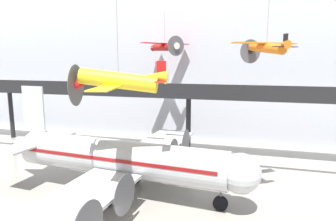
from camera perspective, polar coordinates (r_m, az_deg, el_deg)
hangar_back_wall at (r=48.67m, az=5.81°, el=9.10°), size 140.00×3.00×25.15m
mezzanine_walkway at (r=40.63m, az=3.68°, el=2.94°), size 110.00×3.20×9.91m
airliner_silver_main at (r=29.65m, az=-9.43°, el=-8.96°), size 27.08×30.89×10.24m
suspended_plane_yellow_lowwing at (r=24.66m, az=-9.36°, el=5.59°), size 8.03×9.72×10.48m
suspended_plane_red_highwing at (r=44.79m, az=-0.69°, el=12.04°), size 6.54×6.76×6.29m
suspended_plane_orange_highwing at (r=27.83m, az=18.25°, el=11.38°), size 5.65×5.24×7.16m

